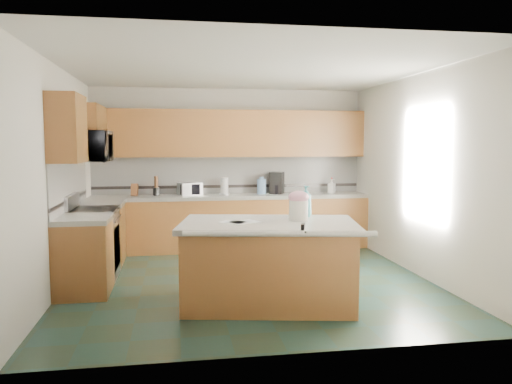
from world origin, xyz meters
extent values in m
plane|color=black|center=(0.00, 0.00, 0.00)|extent=(4.60, 4.60, 0.00)
plane|color=white|center=(0.00, 0.00, 2.70)|extent=(4.60, 4.60, 0.00)
cube|color=silver|center=(0.00, 2.32, 1.35)|extent=(4.60, 0.04, 2.70)
cube|color=silver|center=(0.00, -2.32, 1.35)|extent=(4.60, 0.04, 2.70)
cube|color=silver|center=(-2.32, 0.00, 1.35)|extent=(0.04, 4.60, 2.70)
cube|color=silver|center=(2.32, 0.00, 1.35)|extent=(0.04, 4.60, 2.70)
cube|color=#36220D|center=(0.00, 2.00, 0.43)|extent=(4.60, 0.60, 0.86)
cube|color=white|center=(0.00, 2.00, 0.89)|extent=(4.60, 0.64, 0.06)
cube|color=#36220D|center=(0.00, 2.13, 1.94)|extent=(4.60, 0.33, 0.78)
cube|color=silver|center=(0.00, 2.29, 1.24)|extent=(4.60, 0.02, 0.63)
cube|color=black|center=(0.00, 2.28, 1.04)|extent=(4.60, 0.01, 0.05)
cube|color=#36220D|center=(-2.00, 1.29, 0.43)|extent=(0.60, 0.82, 0.86)
cube|color=white|center=(-2.00, 1.29, 0.89)|extent=(0.64, 0.82, 0.06)
cube|color=#36220D|center=(-2.00, -0.24, 0.43)|extent=(0.60, 0.72, 0.86)
cube|color=white|center=(-2.00, -0.24, 0.89)|extent=(0.64, 0.72, 0.06)
cube|color=silver|center=(-2.29, 0.55, 1.24)|extent=(0.02, 2.30, 0.63)
cube|color=black|center=(-2.28, 0.55, 1.04)|extent=(0.01, 2.30, 0.05)
cube|color=#36220D|center=(-2.13, 1.42, 1.94)|extent=(0.33, 1.09, 0.78)
cube|color=#36220D|center=(-2.13, -0.24, 1.94)|extent=(0.33, 0.72, 0.78)
cube|color=#B7B7BC|center=(-2.00, 0.50, 0.44)|extent=(0.60, 0.76, 0.88)
cube|color=black|center=(-1.71, 0.50, 0.40)|extent=(0.02, 0.68, 0.55)
cube|color=black|center=(-2.00, 0.50, 0.90)|extent=(0.62, 0.78, 0.04)
cylinder|color=#B7B7BC|center=(-1.68, 0.50, 0.78)|extent=(0.02, 0.66, 0.02)
cube|color=#B7B7BC|center=(-2.26, 0.50, 1.02)|extent=(0.06, 0.76, 0.18)
imported|color=#B7B7BC|center=(-2.00, 0.50, 1.73)|extent=(0.50, 0.73, 0.41)
cube|color=#36220D|center=(0.07, -0.97, 0.43)|extent=(1.96, 1.34, 0.86)
cube|color=white|center=(0.07, -0.97, 0.89)|extent=(2.07, 1.45, 0.06)
cylinder|color=white|center=(0.07, -1.54, 0.89)|extent=(1.88, 0.41, 0.06)
cylinder|color=silver|center=(0.43, -0.90, 1.03)|extent=(0.26, 0.26, 0.22)
ellipsoid|color=pink|center=(0.43, -0.90, 1.18)|extent=(0.23, 0.23, 0.14)
cylinder|color=tan|center=(0.43, -0.90, 1.23)|extent=(0.08, 0.03, 0.03)
sphere|color=tan|center=(0.39, -0.90, 1.23)|extent=(0.04, 0.04, 0.04)
sphere|color=tan|center=(0.46, -0.90, 1.23)|extent=(0.04, 0.04, 0.04)
imported|color=teal|center=(0.57, -0.66, 1.10)|extent=(0.17, 0.17, 0.36)
cube|color=white|center=(-0.19, -0.95, 0.92)|extent=(0.38, 0.35, 0.00)
cube|color=white|center=(-0.31, -0.93, 0.92)|extent=(0.33, 0.32, 0.00)
cube|color=black|center=(0.32, -1.52, 0.93)|extent=(0.07, 0.11, 0.09)
cylinder|color=black|center=(0.32, -1.58, 0.91)|extent=(0.02, 0.07, 0.02)
cube|color=#472814|center=(-1.58, 2.05, 1.02)|extent=(0.12, 0.16, 0.22)
cylinder|color=black|center=(-1.23, 2.08, 0.98)|extent=(0.10, 0.10, 0.13)
cylinder|color=#472814|center=(-1.23, 2.08, 1.14)|extent=(0.06, 0.06, 0.19)
cube|color=#B7B7BC|center=(-0.68, 2.05, 1.02)|extent=(0.43, 0.36, 0.21)
cube|color=black|center=(-0.68, 1.93, 1.02)|extent=(0.32, 0.01, 0.17)
cylinder|color=white|center=(-0.10, 2.10, 1.06)|extent=(0.13, 0.13, 0.28)
cylinder|color=#B7B7BC|center=(-0.10, 2.10, 0.93)|extent=(0.19, 0.19, 0.01)
cylinder|color=#6890C1|center=(0.52, 2.06, 1.05)|extent=(0.15, 0.15, 0.25)
cylinder|color=#6890C1|center=(0.52, 2.06, 1.19)|extent=(0.07, 0.07, 0.04)
cube|color=black|center=(0.79, 2.08, 1.10)|extent=(0.30, 0.31, 0.37)
cylinder|color=black|center=(0.79, 2.03, 1.00)|extent=(0.15, 0.15, 0.15)
imported|color=white|center=(1.76, 2.05, 1.04)|extent=(0.15, 0.15, 0.24)
cylinder|color=red|center=(1.76, 2.05, 1.17)|extent=(0.02, 0.02, 0.03)
cube|color=white|center=(2.29, -0.20, 1.50)|extent=(0.02, 1.40, 1.10)
camera|label=1|loc=(-0.93, -6.25, 1.76)|focal=35.00mm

